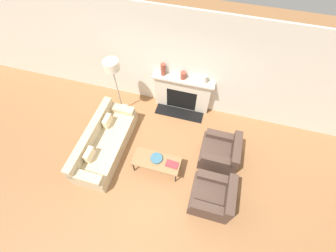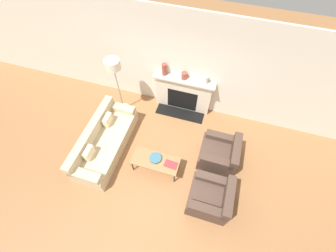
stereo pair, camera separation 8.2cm
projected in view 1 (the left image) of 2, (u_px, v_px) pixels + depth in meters
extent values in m
plane|color=#99663D|center=(162.00, 177.00, 5.50)|extent=(18.00, 18.00, 0.00)
cube|color=silver|center=(188.00, 66.00, 5.65)|extent=(18.00, 0.06, 2.90)
cube|color=beige|center=(182.00, 94.00, 6.34)|extent=(1.55, 0.20, 1.08)
cube|color=black|center=(181.00, 100.00, 6.42)|extent=(0.85, 0.04, 0.70)
cube|color=black|center=(179.00, 113.00, 6.62)|extent=(1.40, 0.40, 0.02)
cube|color=beige|center=(183.00, 80.00, 5.86)|extent=(1.67, 0.28, 0.05)
cube|color=#CCB78E|center=(107.00, 145.00, 5.78)|extent=(0.86, 2.24, 0.40)
cube|color=#CCB78E|center=(91.00, 134.00, 5.53)|extent=(0.20, 2.24, 0.34)
cube|color=#CCB78E|center=(85.00, 177.00, 5.00)|extent=(0.79, 0.22, 0.15)
cube|color=#CCB78E|center=(120.00, 109.00, 6.11)|extent=(0.79, 0.22, 0.15)
cube|color=beige|center=(90.00, 155.00, 5.25)|extent=(0.12, 0.32, 0.28)
cube|color=beige|center=(107.00, 121.00, 5.80)|extent=(0.12, 0.32, 0.28)
cube|color=#4C382D|center=(210.00, 197.00, 5.00)|extent=(0.88, 0.87, 0.45)
cube|color=#4C382D|center=(231.00, 196.00, 4.63)|extent=(0.18, 0.87, 0.33)
cube|color=#4C382D|center=(215.00, 178.00, 4.94)|extent=(0.79, 0.18, 0.15)
cube|color=#4C382D|center=(210.00, 209.00, 4.57)|extent=(0.79, 0.18, 0.15)
cube|color=#4C382D|center=(218.00, 154.00, 5.62)|extent=(0.88, 0.87, 0.45)
cube|color=#4C382D|center=(236.00, 150.00, 5.24)|extent=(0.18, 0.87, 0.33)
cube|color=#4C382D|center=(222.00, 136.00, 5.56)|extent=(0.79, 0.18, 0.15)
cube|color=#4C382D|center=(218.00, 160.00, 5.18)|extent=(0.79, 0.18, 0.15)
cube|color=olive|center=(156.00, 161.00, 5.29)|extent=(1.13, 0.49, 0.03)
cylinder|color=black|center=(134.00, 167.00, 5.44)|extent=(0.03, 0.03, 0.40)
cylinder|color=black|center=(176.00, 178.00, 5.28)|extent=(0.03, 0.03, 0.40)
cylinder|color=black|center=(139.00, 152.00, 5.66)|extent=(0.03, 0.03, 0.40)
cylinder|color=black|center=(180.00, 163.00, 5.50)|extent=(0.03, 0.03, 0.40)
cylinder|color=#38667A|center=(157.00, 159.00, 5.30)|extent=(0.10, 0.10, 0.01)
cylinder|color=#38667A|center=(156.00, 158.00, 5.28)|extent=(0.29, 0.29, 0.04)
cube|color=#9E2D33|center=(172.00, 164.00, 5.21)|extent=(0.31, 0.20, 0.02)
cylinder|color=gray|center=(123.00, 109.00, 6.70)|extent=(0.39, 0.39, 0.03)
cylinder|color=gray|center=(118.00, 90.00, 6.04)|extent=(0.03, 0.03, 1.56)
cylinder|color=silver|center=(111.00, 65.00, 5.33)|extent=(0.39, 0.39, 0.24)
cylinder|color=brown|center=(163.00, 69.00, 5.80)|extent=(0.13, 0.13, 0.34)
cylinder|color=brown|center=(183.00, 75.00, 5.78)|extent=(0.15, 0.15, 0.20)
cylinder|color=beige|center=(205.00, 79.00, 5.68)|extent=(0.11, 0.11, 0.22)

